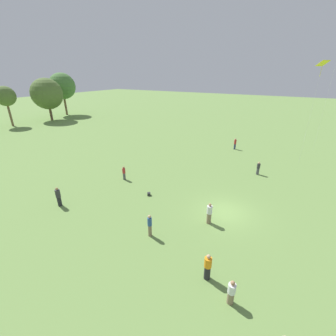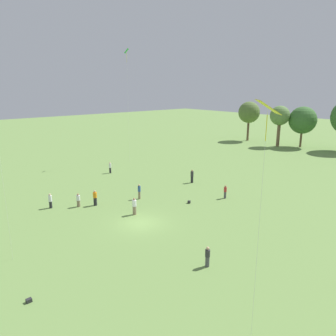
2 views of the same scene
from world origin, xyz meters
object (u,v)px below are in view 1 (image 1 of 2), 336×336
Objects in this scene: person_4 at (209,214)px; person_5 at (124,173)px; person_7 at (258,168)px; person_0 at (208,267)px; person_9 at (235,144)px; person_2 at (231,292)px; kite_3 at (322,67)px; person_3 at (150,225)px; person_8 at (58,197)px; picnic_bag_1 at (149,194)px.

person_5 is (2.88, 11.43, -0.09)m from person_4.
person_0 is at bearing -97.83° from person_7.
person_5 is at bearing -1.11° from person_4.
person_4 is at bearing 11.06° from person_9.
person_5 is 19.49m from person_9.
person_2 is 0.12× the size of kite_3.
person_4 is at bearing -140.84° from person_3.
person_3 is 0.99× the size of person_4.
person_8 is (-4.47, 12.99, 0.02)m from person_4.
person_3 is at bearing -91.62° from person_2.
person_7 is at bearing -51.75° from person_0.
person_9 is (8.45, 5.03, 0.11)m from person_7.
kite_3 reaches higher than person_9.
person_4 is at bearing -100.51° from picnic_bag_1.
person_9 is (26.66, 6.81, 0.15)m from person_2.
person_3 is (1.48, 5.16, 0.05)m from person_0.
person_4 reaches higher than person_0.
person_4 is 11.79m from person_5.
person_9 reaches higher than picnic_bag_1.
person_9 is at bearing -9.67° from kite_3.
kite_3 is (22.86, -9.27, 11.19)m from person_3.
person_7 is at bearing -38.32° from picnic_bag_1.
person_7 is 9.84m from person_9.
person_9 is at bearing -10.45° from picnic_bag_1.
picnic_bag_1 is (7.34, 10.37, -0.62)m from person_2.
person_0 is 26.32m from person_9.
person_8 reaches higher than person_9.
person_9 reaches higher than person_0.
person_0 is at bearing -113.49° from person_8.
kite_3 is (19.14, -5.96, 11.21)m from person_4.
kite_3 is at bearing 82.97° from person_9.
person_7 is (18.21, 1.78, 0.04)m from person_2.
person_3 is 6.19m from picnic_bag_1.
picnic_bag_1 is at bearing 2.52° from person_4.
person_8 is 32.27m from kite_3.
person_2 is 0.83× the size of person_8.
person_7 is 22.19m from person_8.
person_4 reaches higher than person_9.
person_0 is 0.96× the size of person_8.
person_3 is 0.98× the size of person_8.
kite_3 reaches higher than person_0.
person_3 is at bearing 67.21° from kite_3.
person_5 is 7.51m from person_8.
person_3 is 16.65m from person_7.
person_4 is 22.96m from kite_3.
person_2 is at bearing -92.66° from person_7.
person_5 is 4.88m from picnic_bag_1.
person_3 is 9.71m from person_8.
kite_3 reaches higher than picnic_bag_1.
person_3 is at bearing -144.57° from picnic_bag_1.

